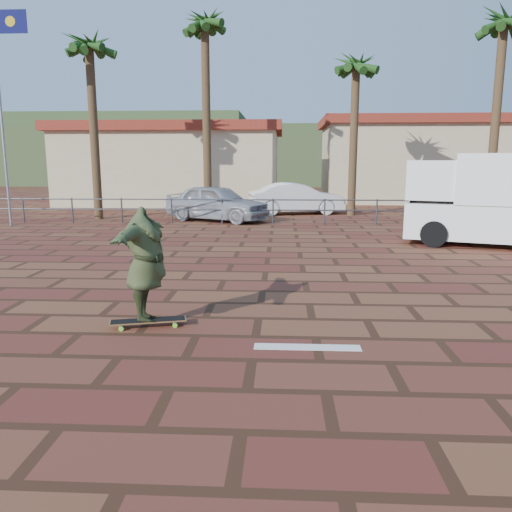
{
  "coord_description": "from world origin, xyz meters",
  "views": [
    {
      "loc": [
        0.35,
        -7.43,
        2.39
      ],
      "look_at": [
        -0.09,
        1.0,
        0.8
      ],
      "focal_mm": 35.0,
      "sensor_mm": 36.0,
      "label": 1
    }
  ],
  "objects_px": {
    "skateboarder": "(146,264)",
    "car_silver": "(217,203)",
    "campervan": "(502,198)",
    "longboard": "(148,321)",
    "car_white": "(296,198)"
  },
  "relations": [
    {
      "from": "skateboarder",
      "to": "campervan",
      "type": "xyz_separation_m",
      "value": [
        8.25,
        7.75,
        0.44
      ]
    },
    {
      "from": "campervan",
      "to": "car_white",
      "type": "relative_size",
      "value": 1.25
    },
    {
      "from": "skateboarder",
      "to": "car_white",
      "type": "distance_m",
      "value": 16.63
    },
    {
      "from": "car_white",
      "to": "campervan",
      "type": "bearing_deg",
      "value": -159.25
    },
    {
      "from": "longboard",
      "to": "car_white",
      "type": "xyz_separation_m",
      "value": [
        2.62,
        16.42,
        0.64
      ]
    },
    {
      "from": "skateboarder",
      "to": "campervan",
      "type": "height_order",
      "value": "campervan"
    },
    {
      "from": "campervan",
      "to": "longboard",
      "type": "bearing_deg",
      "value": -117.48
    },
    {
      "from": "skateboarder",
      "to": "car_white",
      "type": "bearing_deg",
      "value": -8.28
    },
    {
      "from": "skateboarder",
      "to": "car_silver",
      "type": "bearing_deg",
      "value": 3.86
    },
    {
      "from": "longboard",
      "to": "car_silver",
      "type": "bearing_deg",
      "value": 78.7
    },
    {
      "from": "car_silver",
      "to": "car_white",
      "type": "relative_size",
      "value": 1.0
    },
    {
      "from": "skateboarder",
      "to": "campervan",
      "type": "relative_size",
      "value": 0.37
    },
    {
      "from": "longboard",
      "to": "car_white",
      "type": "bearing_deg",
      "value": 66.56
    },
    {
      "from": "campervan",
      "to": "car_silver",
      "type": "height_order",
      "value": "campervan"
    },
    {
      "from": "longboard",
      "to": "car_white",
      "type": "relative_size",
      "value": 0.26
    }
  ]
}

